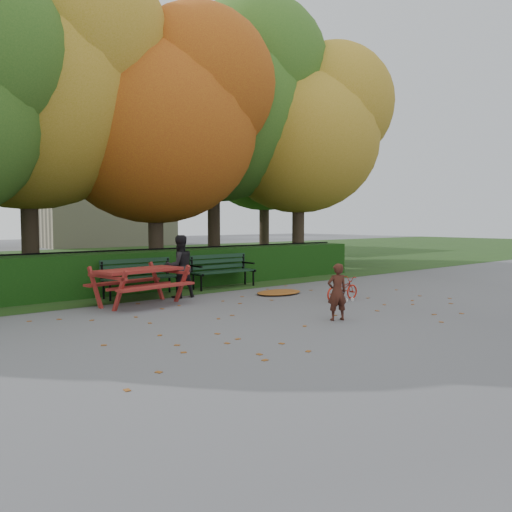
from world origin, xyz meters
TOP-DOWN VIEW (x-y plane):
  - ground at (0.00, 0.00)m, footprint 90.00×90.00m
  - grass_strip at (0.00, 14.00)m, footprint 90.00×90.00m
  - building_right at (8.00, 28.00)m, footprint 9.00×6.00m
  - hedge at (0.00, 4.50)m, footprint 13.00×0.90m
  - iron_fence at (0.00, 5.30)m, footprint 14.00×0.04m
  - tree_b at (-2.44, 6.75)m, footprint 6.72×6.40m
  - tree_c at (0.83, 5.96)m, footprint 6.30×6.00m
  - tree_d at (3.88, 7.23)m, footprint 7.14×6.80m
  - tree_e at (6.52, 5.77)m, footprint 6.09×5.80m
  - tree_g at (8.33, 9.76)m, footprint 6.30×6.00m
  - bench_left at (-1.30, 3.70)m, footprint 1.80×0.57m
  - bench_right at (1.10, 3.70)m, footprint 1.80×0.57m
  - picnic_table at (-1.86, 2.57)m, footprint 1.99×1.70m
  - leaf_pile at (1.47, 1.85)m, footprint 1.23×0.86m
  - leaf_scatter at (0.00, 0.30)m, footprint 9.00×5.70m
  - child at (0.08, -1.20)m, footprint 0.44×0.37m
  - adult at (-0.68, 2.90)m, footprint 0.77×0.63m
  - bicycle at (1.87, 0.20)m, footprint 1.00×0.35m

SIDE VIEW (x-z plane):
  - ground at x=0.00m, z-range 0.00..0.00m
  - grass_strip at x=0.00m, z-range 0.01..0.01m
  - leaf_scatter at x=0.00m, z-range 0.00..0.01m
  - leaf_pile at x=1.47m, z-range 0.00..0.08m
  - bicycle at x=1.87m, z-range 0.00..0.52m
  - hedge at x=0.00m, z-range 0.00..1.00m
  - child at x=0.08m, z-range 0.00..1.02m
  - bench_left at x=-1.30m, z-range 0.08..0.96m
  - bench_right at x=1.10m, z-range 0.08..0.96m
  - iron_fence at x=0.00m, z-range 0.03..1.05m
  - picnic_table at x=-1.86m, z-range 0.16..1.03m
  - adult at x=-0.68m, z-range 0.00..1.45m
  - tree_c at x=0.83m, z-range 0.82..8.82m
  - tree_e at x=6.52m, z-range 1.01..9.16m
  - tree_g at x=8.33m, z-range 1.10..9.65m
  - tree_b at x=-2.44m, z-range 1.01..9.80m
  - tree_d at x=3.88m, z-range 1.19..10.77m
  - building_right at x=8.00m, z-range 0.00..12.00m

